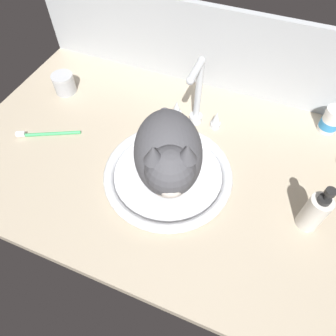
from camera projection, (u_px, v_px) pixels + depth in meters
countertop at (161, 162)px, 89.12cm from camera, size 118.64×73.34×3.00cm
backsplash_wall at (205, 52)px, 98.94cm from camera, size 118.64×2.40×30.06cm
sink_basin at (168, 174)px, 83.32cm from camera, size 35.43×35.43×2.71cm
faucet at (197, 101)px, 89.26cm from camera, size 16.23×11.97×23.13cm
cat at (168, 156)px, 73.40cm from camera, size 25.93×35.54×22.02cm
soap_pump_bottle at (314, 212)px, 71.17cm from camera, size 5.21×5.21×15.29cm
pill_bottle at (331, 121)px, 91.73cm from camera, size 5.64×5.64×8.32cm
metal_jar at (64, 83)px, 103.00cm from camera, size 7.23×7.23×6.60cm
toothbrush at (47, 134)px, 92.97cm from camera, size 17.81×9.55×1.70cm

